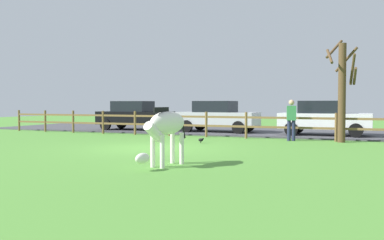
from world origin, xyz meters
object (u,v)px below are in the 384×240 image
(parked_car_black, at_px, (135,115))
(parked_car_white, at_px, (324,118))
(crow_on_grass, at_px, (201,140))
(parked_car_silver, at_px, (217,116))
(zebra, at_px, (165,127))
(visitor_near_fence, at_px, (291,118))
(bare_tree, at_px, (342,88))

(parked_car_black, bearing_deg, parked_car_white, -0.03)
(crow_on_grass, relative_size, parked_car_white, 0.05)
(parked_car_black, relative_size, parked_car_silver, 1.02)
(zebra, bearing_deg, parked_car_white, 77.89)
(crow_on_grass, height_order, parked_car_silver, parked_car_silver)
(parked_car_white, xyz_separation_m, visitor_near_fence, (-0.92, -2.96, 0.06))
(zebra, distance_m, crow_on_grass, 6.00)
(zebra, xyz_separation_m, parked_car_white, (2.38, 11.10, -0.08))
(zebra, bearing_deg, visitor_near_fence, 79.79)
(bare_tree, relative_size, parked_car_silver, 0.99)
(parked_car_silver, height_order, visitor_near_fence, visitor_near_fence)
(bare_tree, height_order, crow_on_grass, bare_tree)
(visitor_near_fence, bearing_deg, crow_on_grass, -140.95)
(zebra, xyz_separation_m, crow_on_grass, (-1.45, 5.77, -0.80))
(bare_tree, xyz_separation_m, crow_on_grass, (-4.81, -2.52, -1.95))
(bare_tree, distance_m, parked_car_silver, 7.02)
(crow_on_grass, xyz_separation_m, parked_car_black, (-6.09, 5.33, 0.72))
(visitor_near_fence, bearing_deg, bare_tree, 4.64)
(parked_car_black, distance_m, visitor_near_fence, 9.48)
(crow_on_grass, xyz_separation_m, parked_car_silver, (-1.39, 5.57, 0.72))
(parked_car_white, bearing_deg, visitor_near_fence, -107.19)
(parked_car_white, height_order, visitor_near_fence, visitor_near_fence)
(parked_car_white, height_order, parked_car_silver, same)
(bare_tree, relative_size, parked_car_black, 0.98)
(bare_tree, xyz_separation_m, parked_car_silver, (-6.20, 3.05, -1.23))
(parked_car_silver, bearing_deg, visitor_near_fence, -36.63)
(parked_car_black, xyz_separation_m, parked_car_silver, (4.70, 0.23, 0.00))
(bare_tree, distance_m, visitor_near_fence, 2.23)
(crow_on_grass, height_order, parked_car_white, parked_car_white)
(crow_on_grass, bearing_deg, visitor_near_fence, 39.05)
(parked_car_white, distance_m, parked_car_silver, 5.23)
(zebra, distance_m, parked_car_black, 13.42)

